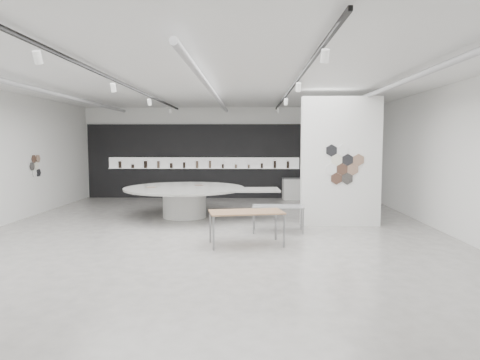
{
  "coord_description": "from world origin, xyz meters",
  "views": [
    {
      "loc": [
        0.98,
        -11.02,
        2.33
      ],
      "look_at": [
        0.67,
        1.2,
        1.26
      ],
      "focal_mm": 32.0,
      "sensor_mm": 36.0,
      "label": 1
    }
  ],
  "objects_px": {
    "partition_column": "(341,162)",
    "sample_table_wood": "(246,214)",
    "display_island": "(187,198)",
    "sample_table_stone": "(278,208)",
    "kitchen_counter": "(301,189)"
  },
  "relations": [
    {
      "from": "partition_column",
      "to": "sample_table_wood",
      "type": "height_order",
      "value": "partition_column"
    },
    {
      "from": "display_island",
      "to": "sample_table_stone",
      "type": "height_order",
      "value": "display_island"
    },
    {
      "from": "partition_column",
      "to": "display_island",
      "type": "height_order",
      "value": "partition_column"
    },
    {
      "from": "display_island",
      "to": "kitchen_counter",
      "type": "height_order",
      "value": "kitchen_counter"
    },
    {
      "from": "display_island",
      "to": "kitchen_counter",
      "type": "relative_size",
      "value": 3.09
    },
    {
      "from": "partition_column",
      "to": "sample_table_stone",
      "type": "xyz_separation_m",
      "value": [
        -1.8,
        -0.95,
        -1.17
      ]
    },
    {
      "from": "display_island",
      "to": "sample_table_stone",
      "type": "bearing_deg",
      "value": -41.1
    },
    {
      "from": "display_island",
      "to": "sample_table_stone",
      "type": "distance_m",
      "value": 3.45
    },
    {
      "from": "display_island",
      "to": "sample_table_wood",
      "type": "distance_m",
      "value": 4.07
    },
    {
      "from": "sample_table_wood",
      "to": "kitchen_counter",
      "type": "xyz_separation_m",
      "value": [
        2.18,
        7.95,
        -0.28
      ]
    },
    {
      "from": "kitchen_counter",
      "to": "sample_table_wood",
      "type": "bearing_deg",
      "value": -108.95
    },
    {
      "from": "sample_table_wood",
      "to": "sample_table_stone",
      "type": "height_order",
      "value": "sample_table_wood"
    },
    {
      "from": "partition_column",
      "to": "sample_table_stone",
      "type": "bearing_deg",
      "value": -152.32
    },
    {
      "from": "sample_table_stone",
      "to": "sample_table_wood",
      "type": "bearing_deg",
      "value": -119.09
    },
    {
      "from": "partition_column",
      "to": "display_island",
      "type": "relative_size",
      "value": 0.73
    }
  ]
}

